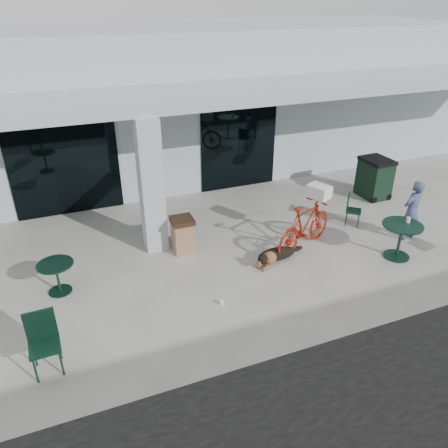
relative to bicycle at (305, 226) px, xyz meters
name	(u,v)px	position (x,y,z in m)	size (l,w,h in m)	color
ground	(253,285)	(-1.75, -0.96, -0.59)	(80.00, 80.00, 0.00)	#B3B1A9
building	(151,96)	(-1.75, 7.54, 1.66)	(22.00, 7.00, 4.50)	#A6B5BC
storefront_glass_left	(65,166)	(-4.95, 4.02, 0.76)	(2.80, 0.06, 2.70)	black
storefront_glass_right	(239,145)	(0.05, 4.02, 0.76)	(2.40, 0.06, 2.70)	black
column	(151,187)	(-3.25, 1.34, 0.97)	(0.50, 0.50, 3.12)	#A6B5BC
overhang	(194,95)	(-1.75, 2.64, 2.62)	(22.00, 2.80, 0.18)	#A6B5BC
bicycle	(305,226)	(0.00, 0.00, 0.00)	(0.55, 1.95, 1.17)	#A5210D
laundry_basket	(319,191)	(0.41, 0.18, 0.74)	(0.50, 0.37, 0.30)	white
dog	(277,253)	(-0.84, -0.26, -0.41)	(1.07, 0.36, 0.36)	black
cup_near_dog	(221,302)	(-2.60, -1.29, -0.54)	(0.08, 0.08, 0.10)	white
cafe_table_near	(58,278)	(-5.50, 0.31, -0.25)	(0.72, 0.72, 0.67)	#133628
cafe_chair_near	(44,346)	(-5.79, -1.84, -0.06)	(0.47, 0.52, 1.05)	#133628
cafe_table_far	(399,241)	(1.80, -1.16, -0.17)	(0.90, 0.90, 0.84)	#133628
cafe_chair_far_a	(354,210)	(1.80, 0.54, -0.17)	(0.38, 0.41, 0.83)	#133628
person	(412,211)	(2.62, -0.56, 0.18)	(0.56, 0.36, 1.52)	#434D71
cup_on_table	(408,220)	(1.97, -1.11, 0.31)	(0.09, 0.09, 0.12)	white
trash_receptacle	(183,235)	(-2.70, 0.91, -0.16)	(0.51, 0.51, 0.86)	#946A4C
wheeled_bin	(374,178)	(3.47, 1.84, 0.00)	(0.72, 0.92, 1.17)	black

